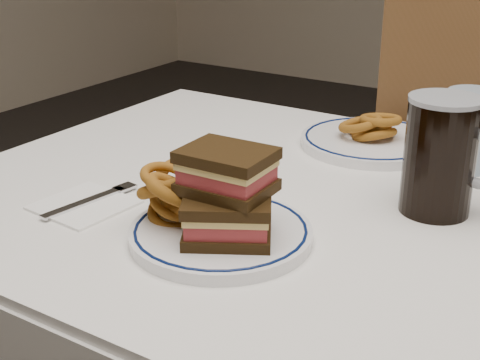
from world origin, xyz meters
The scene contains 10 objects.
dining_table centered at (0.00, 0.00, 0.64)m, with size 1.27×0.87×0.75m.
main_plate centered at (-0.10, -0.18, 0.76)m, with size 0.24×0.24×0.02m.
reuben_sandwich centered at (-0.08, -0.19, 0.82)m, with size 0.14×0.13×0.11m.
onion_rings_main centered at (-0.17, -0.19, 0.80)m, with size 0.11×0.12×0.10m.
ketchup_ramekin centered at (-0.15, -0.09, 0.78)m, with size 0.06×0.06×0.03m.
beer_mug centered at (0.11, 0.06, 0.84)m, with size 0.15×0.10×0.17m.
water_glass centered at (0.10, 0.26, 0.82)m, with size 0.09×0.09×0.13m, color #8EA3B8.
far_plate centered at (-0.08, 0.28, 0.76)m, with size 0.26×0.26×0.02m.
onion_rings_far centered at (-0.08, 0.28, 0.79)m, with size 0.11×0.11×0.07m.
napkin_fork centered at (-0.33, -0.20, 0.75)m, with size 0.14×0.17×0.01m.
Camera 1 is at (0.34, -0.84, 1.16)m, focal length 50.00 mm.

